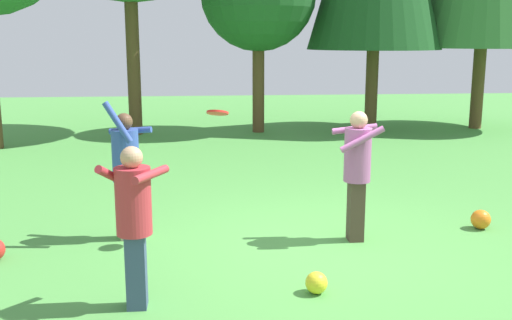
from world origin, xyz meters
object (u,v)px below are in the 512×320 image
object	(u,v)px
ball_orange	(481,219)
ball_yellow	(316,283)
person_catcher	(357,165)
person_thrower	(126,165)
frisbee	(218,113)
person_bystander	(134,214)

from	to	relation	value
ball_orange	ball_yellow	distance (m)	3.24
ball_yellow	person_catcher	bearing A→B (deg)	62.94
person_thrower	person_catcher	world-z (taller)	person_thrower
person_catcher	ball_yellow	distance (m)	1.99
person_thrower	person_catcher	size ratio (longest dim) A/B	1.08
person_catcher	frisbee	xyz separation A→B (m)	(-1.76, 0.01, 0.68)
frisbee	ball_yellow	bearing A→B (deg)	-59.39
person_catcher	person_bystander	xyz separation A→B (m)	(-2.60, -1.73, -0.06)
person_catcher	ball_yellow	size ratio (longest dim) A/B	7.30
person_bystander	frisbee	world-z (taller)	frisbee
person_bystander	ball_orange	xyz separation A→B (m)	(4.44, 2.03, -0.81)
frisbee	ball_yellow	distance (m)	2.43
ball_yellow	frisbee	bearing A→B (deg)	120.61
ball_orange	person_thrower	bearing A→B (deg)	179.61
frisbee	ball_orange	bearing A→B (deg)	4.54
frisbee	ball_orange	distance (m)	3.92
person_catcher	person_bystander	size ratio (longest dim) A/B	1.05
frisbee	ball_yellow	size ratio (longest dim) A/B	1.42
person_catcher	person_bystander	bearing A→B (deg)	34.10
person_bystander	ball_orange	size ratio (longest dim) A/B	5.97
person_bystander	ball_yellow	bearing A→B (deg)	-59.39
frisbee	person_bystander	bearing A→B (deg)	-115.87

